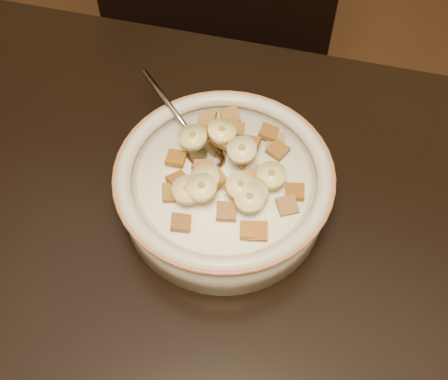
% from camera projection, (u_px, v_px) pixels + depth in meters
% --- Properties ---
extents(table, '(1.42, 0.94, 0.04)m').
position_uv_depth(table, '(123.00, 340.00, 0.58)').
color(table, black).
rests_on(table, floor).
extents(chair, '(0.51, 0.51, 0.97)m').
position_uv_depth(chair, '(196.00, 136.00, 1.05)').
color(chair, black).
rests_on(chair, floor).
extents(cereal_bowl, '(0.23, 0.23, 0.05)m').
position_uv_depth(cereal_bowl, '(224.00, 191.00, 0.63)').
color(cereal_bowl, '#BFB19F').
rests_on(cereal_bowl, table).
extents(milk, '(0.19, 0.19, 0.00)m').
position_uv_depth(milk, '(224.00, 177.00, 0.61)').
color(milk, white).
rests_on(milk, cereal_bowl).
extents(spoon, '(0.07, 0.07, 0.01)m').
position_uv_depth(spoon, '(205.00, 153.00, 0.62)').
color(spoon, gray).
rests_on(spoon, cereal_bowl).
extents(cereal_square_0, '(0.02, 0.03, 0.01)m').
position_uv_depth(cereal_square_0, '(202.00, 134.00, 0.63)').
color(cereal_square_0, brown).
rests_on(cereal_square_0, milk).
extents(cereal_square_1, '(0.02, 0.02, 0.01)m').
position_uv_depth(cereal_square_1, '(176.00, 158.00, 0.61)').
color(cereal_square_1, brown).
rests_on(cereal_square_1, milk).
extents(cereal_square_2, '(0.02, 0.02, 0.01)m').
position_uv_depth(cereal_square_2, '(275.00, 142.00, 0.63)').
color(cereal_square_2, olive).
rests_on(cereal_square_2, milk).
extents(cereal_square_3, '(0.03, 0.03, 0.01)m').
position_uv_depth(cereal_square_3, '(227.00, 132.00, 0.63)').
color(cereal_square_3, brown).
rests_on(cereal_square_3, milk).
extents(cereal_square_4, '(0.03, 0.03, 0.01)m').
position_uv_depth(cereal_square_4, '(278.00, 150.00, 0.62)').
color(cereal_square_4, brown).
rests_on(cereal_square_4, milk).
extents(cereal_square_5, '(0.02, 0.02, 0.01)m').
position_uv_depth(cereal_square_5, '(295.00, 192.00, 0.59)').
color(cereal_square_5, brown).
rests_on(cereal_square_5, milk).
extents(cereal_square_6, '(0.03, 0.03, 0.01)m').
position_uv_depth(cereal_square_6, '(222.00, 139.00, 0.62)').
color(cereal_square_6, brown).
rests_on(cereal_square_6, milk).
extents(cereal_square_7, '(0.02, 0.02, 0.01)m').
position_uv_depth(cereal_square_7, '(226.00, 211.00, 0.57)').
color(cereal_square_7, '#905E2C').
rests_on(cereal_square_7, milk).
extents(cereal_square_8, '(0.02, 0.02, 0.01)m').
position_uv_depth(cereal_square_8, '(207.00, 119.00, 0.65)').
color(cereal_square_8, brown).
rests_on(cereal_square_8, milk).
extents(cereal_square_9, '(0.02, 0.02, 0.01)m').
position_uv_depth(cereal_square_9, '(258.00, 231.00, 0.56)').
color(cereal_square_9, brown).
rests_on(cereal_square_9, milk).
extents(cereal_square_10, '(0.03, 0.03, 0.01)m').
position_uv_depth(cereal_square_10, '(230.00, 143.00, 0.61)').
color(cereal_square_10, brown).
rests_on(cereal_square_10, milk).
extents(cereal_square_11, '(0.02, 0.02, 0.01)m').
position_uv_depth(cereal_square_11, '(250.00, 231.00, 0.56)').
color(cereal_square_11, brown).
rests_on(cereal_square_11, milk).
extents(cereal_square_12, '(0.02, 0.02, 0.01)m').
position_uv_depth(cereal_square_12, '(269.00, 132.00, 0.63)').
color(cereal_square_12, brown).
rests_on(cereal_square_12, milk).
extents(cereal_square_13, '(0.03, 0.03, 0.01)m').
position_uv_depth(cereal_square_13, '(242.00, 157.00, 0.59)').
color(cereal_square_13, brown).
rests_on(cereal_square_13, milk).
extents(cereal_square_14, '(0.03, 0.03, 0.01)m').
position_uv_depth(cereal_square_14, '(172.00, 193.00, 0.58)').
color(cereal_square_14, '#8D5E19').
rests_on(cereal_square_14, milk).
extents(cereal_square_15, '(0.03, 0.03, 0.01)m').
position_uv_depth(cereal_square_15, '(287.00, 206.00, 0.58)').
color(cereal_square_15, brown).
rests_on(cereal_square_15, milk).
extents(cereal_square_16, '(0.03, 0.03, 0.01)m').
position_uv_depth(cereal_square_16, '(215.00, 179.00, 0.58)').
color(cereal_square_16, brown).
rests_on(cereal_square_16, milk).
extents(cereal_square_17, '(0.03, 0.03, 0.01)m').
position_uv_depth(cereal_square_17, '(204.00, 169.00, 0.59)').
color(cereal_square_17, '#97601E').
rests_on(cereal_square_17, milk).
extents(cereal_square_18, '(0.03, 0.03, 0.01)m').
position_uv_depth(cereal_square_18, '(178.00, 180.00, 0.59)').
color(cereal_square_18, '#613111').
rests_on(cereal_square_18, milk).
extents(cereal_square_19, '(0.03, 0.03, 0.01)m').
position_uv_depth(cereal_square_19, '(258.00, 177.00, 0.59)').
color(cereal_square_19, '#9B5A30').
rests_on(cereal_square_19, milk).
extents(cereal_square_20, '(0.02, 0.02, 0.01)m').
position_uv_depth(cereal_square_20, '(181.00, 223.00, 0.57)').
color(cereal_square_20, brown).
rests_on(cereal_square_20, milk).
extents(cereal_square_21, '(0.02, 0.02, 0.01)m').
position_uv_depth(cereal_square_21, '(250.00, 144.00, 0.61)').
color(cereal_square_21, brown).
rests_on(cereal_square_21, milk).
extents(cereal_square_22, '(0.02, 0.02, 0.01)m').
position_uv_depth(cereal_square_22, '(235.00, 128.00, 0.63)').
color(cereal_square_22, brown).
rests_on(cereal_square_22, milk).
extents(cereal_square_23, '(0.03, 0.03, 0.01)m').
position_uv_depth(cereal_square_23, '(230.00, 116.00, 0.64)').
color(cereal_square_23, olive).
rests_on(cereal_square_23, milk).
extents(cereal_square_24, '(0.02, 0.03, 0.01)m').
position_uv_depth(cereal_square_24, '(204.00, 169.00, 0.58)').
color(cereal_square_24, brown).
rests_on(cereal_square_24, milk).
extents(banana_slice_0, '(0.04, 0.04, 0.01)m').
position_uv_depth(banana_slice_0, '(271.00, 175.00, 0.58)').
color(banana_slice_0, '#EEE185').
rests_on(banana_slice_0, milk).
extents(banana_slice_1, '(0.03, 0.03, 0.01)m').
position_uv_depth(banana_slice_1, '(250.00, 198.00, 0.56)').
color(banana_slice_1, '#FAE790').
rests_on(banana_slice_1, milk).
extents(banana_slice_2, '(0.04, 0.04, 0.01)m').
position_uv_depth(banana_slice_2, '(193.00, 137.00, 0.60)').
color(banana_slice_2, '#CABB6D').
rests_on(banana_slice_2, milk).
extents(banana_slice_3, '(0.04, 0.04, 0.01)m').
position_uv_depth(banana_slice_3, '(205.00, 179.00, 0.57)').
color(banana_slice_3, '#D0BA7C').
rests_on(banana_slice_3, milk).
extents(banana_slice_4, '(0.04, 0.04, 0.01)m').
position_uv_depth(banana_slice_4, '(187.00, 190.00, 0.57)').
color(banana_slice_4, '#D7BB6F').
rests_on(banana_slice_4, milk).
extents(banana_slice_5, '(0.04, 0.04, 0.01)m').
position_uv_depth(banana_slice_5, '(242.00, 150.00, 0.58)').
color(banana_slice_5, '#CEBB7F').
rests_on(banana_slice_5, milk).
extents(banana_slice_6, '(0.04, 0.04, 0.02)m').
position_uv_depth(banana_slice_6, '(241.00, 186.00, 0.57)').
color(banana_slice_6, '#D2BB6C').
rests_on(banana_slice_6, milk).
extents(banana_slice_7, '(0.04, 0.04, 0.02)m').
position_uv_depth(banana_slice_7, '(222.00, 131.00, 0.61)').
color(banana_slice_7, '#FDDF82').
rests_on(banana_slice_7, milk).
extents(banana_slice_8, '(0.03, 0.03, 0.01)m').
position_uv_depth(banana_slice_8, '(201.00, 188.00, 0.56)').
color(banana_slice_8, '#EFDF84').
rests_on(banana_slice_8, milk).
extents(banana_slice_9, '(0.03, 0.03, 0.01)m').
position_uv_depth(banana_slice_9, '(253.00, 192.00, 0.57)').
color(banana_slice_9, '#CEC284').
rests_on(banana_slice_9, milk).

